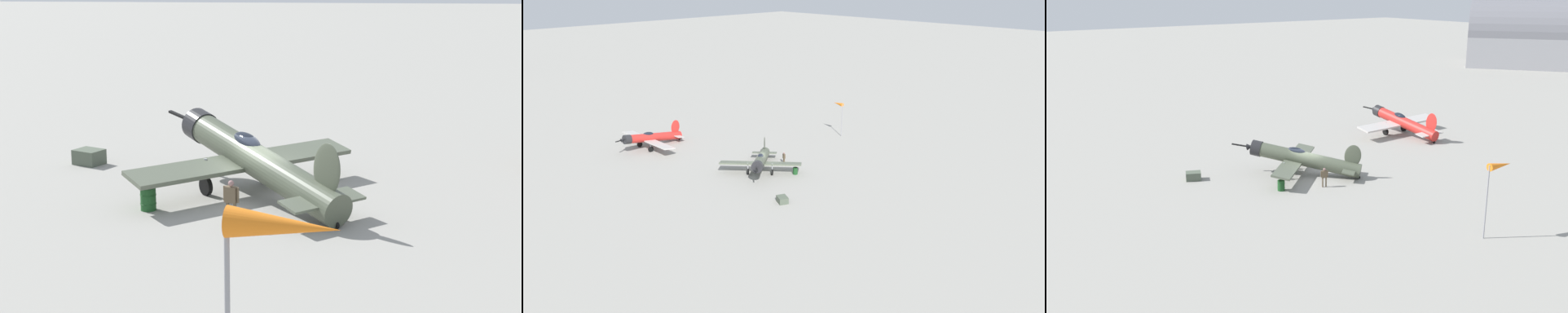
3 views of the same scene
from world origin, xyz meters
The scene contains 7 objects.
ground_plane centered at (0.00, 0.00, 0.00)m, with size 400.00×400.00×0.00m, color gray.
airplane_foreground centered at (0.37, 0.33, 1.57)m, with size 9.65×9.55×3.23m.
airplane_mid_apron centered at (5.77, -17.88, 1.55)m, with size 11.13×11.48×3.41m.
ground_crew_mechanic centered at (-3.47, 0.71, 1.03)m, with size 0.39×0.62×1.70m.
equipment_crate centered at (4.97, 8.97, 0.37)m, with size 1.50×1.63×0.73m.
fuel_drum centered at (-2.03, 4.23, 0.45)m, with size 0.65×0.65×0.90m.
windsock_mast centered at (-18.58, -2.37, 4.90)m, with size 0.81×2.01×5.38m.
Camera 2 is at (39.68, 44.28, 24.31)m, focal length 33.46 mm.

